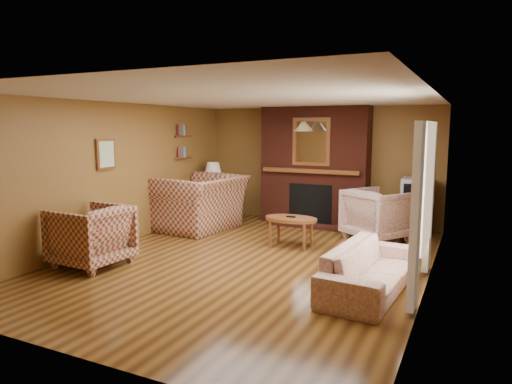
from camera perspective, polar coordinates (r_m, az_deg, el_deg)
The scene contains 20 objects.
floor at distance 6.92m, azimuth -0.83°, elevation -8.56°, with size 6.50×6.50×0.00m, color #43260E.
ceiling at distance 6.64m, azimuth -0.87°, elevation 11.69°, with size 6.50×6.50×0.00m, color silver.
wall_back at distance 9.68m, azimuth 7.82°, elevation 3.37°, with size 6.50×6.50×0.00m, color brown.
wall_front at distance 4.08m, azimuth -21.82°, elevation -3.58°, with size 6.50×6.50×0.00m, color brown.
wall_left at distance 8.10m, azimuth -16.87°, elevation 2.19°, with size 6.50×6.50×0.00m, color brown.
wall_right at distance 6.00m, azimuth 21.04°, elevation 0.04°, with size 6.50×6.50×0.00m, color brown.
fireplace at distance 9.43m, azimuth 7.32°, elevation 3.15°, with size 2.20×0.82×2.40m.
window_right at distance 5.81m, azimuth 20.36°, elevation -0.89°, with size 0.10×1.85×2.00m.
bookshelf at distance 9.52m, azimuth -8.94°, elevation 6.08°, with size 0.09×0.55×0.71m.
botanical_print at distance 7.84m, azimuth -18.28°, elevation 4.51°, with size 0.05×0.40×0.50m.
pendant_light at distance 8.75m, azimuth 5.98°, elevation 8.16°, with size 0.36×0.36×0.48m.
plaid_loveseat at distance 8.99m, azimuth -7.05°, elevation -1.32°, with size 1.61×1.40×1.04m, color maroon.
plaid_armchair at distance 7.00m, azimuth -19.93°, elevation -5.16°, with size 0.94×0.96×0.88m, color maroon.
floral_sofa at distance 5.80m, azimuth 14.15°, elevation -9.23°, with size 1.93×0.75×0.56m, color beige.
floral_armchair at distance 8.38m, azimuth 15.01°, elevation -2.71°, with size 0.97×1.00×0.91m, color beige.
coffee_table at distance 7.61m, azimuth 4.39°, elevation -3.63°, with size 0.89×0.55×0.52m.
side_table at distance 9.93m, azimuth -5.34°, elevation -1.62°, with size 0.47×0.47×0.63m, color brown.
table_lamp at distance 9.84m, azimuth -5.39°, elevation 2.15°, with size 0.37×0.37×0.61m.
tv_stand at distance 8.94m, azimuth 19.40°, elevation -3.40°, with size 0.50×0.46×0.55m, color black.
crt_tv at distance 8.85m, azimuth 19.56°, elevation -0.03°, with size 0.58×0.58×0.52m.
Camera 1 is at (2.97, -5.93, 1.98)m, focal length 32.00 mm.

